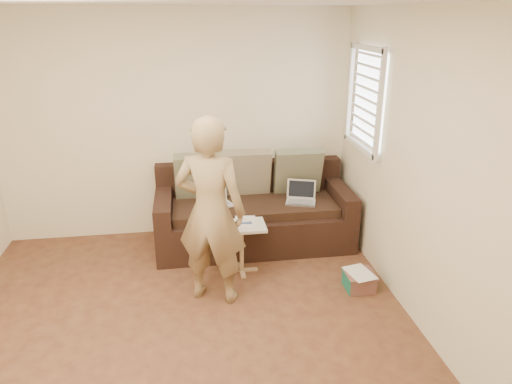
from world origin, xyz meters
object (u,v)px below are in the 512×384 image
(drinking_glass, at_px, (222,217))
(person, at_px, (211,212))
(sofa, at_px, (254,209))
(side_table, at_px, (242,248))
(striped_box, at_px, (359,281))
(laptop_white, at_px, (218,206))
(laptop_silver, at_px, (301,203))

(drinking_glass, bearing_deg, person, -104.61)
(sofa, height_order, person, person)
(side_table, bearing_deg, striped_box, -24.72)
(laptop_white, height_order, striped_box, laptop_white)
(drinking_glass, relative_size, striped_box, 0.42)
(laptop_white, bearing_deg, striped_box, -61.24)
(sofa, xyz_separation_m, side_table, (-0.22, -0.62, -0.16))
(sofa, bearing_deg, drinking_glass, -126.82)
(laptop_silver, xyz_separation_m, drinking_glass, (-0.92, -0.42, 0.07))
(sofa, xyz_separation_m, striped_box, (0.87, -1.13, -0.34))
(person, relative_size, striped_box, 6.20)
(sofa, bearing_deg, striped_box, -52.25)
(laptop_silver, relative_size, striped_box, 1.15)
(laptop_silver, bearing_deg, laptop_white, -164.65)
(laptop_white, bearing_deg, drinking_glass, -111.57)
(drinking_glass, bearing_deg, side_table, -22.84)
(person, height_order, striped_box, person)
(laptop_white, distance_m, person, 1.05)
(striped_box, bearing_deg, side_table, 155.28)
(laptop_white, bearing_deg, side_table, -92.74)
(sofa, height_order, striped_box, sofa)
(side_table, bearing_deg, laptop_silver, 34.40)
(striped_box, bearing_deg, person, 176.84)
(laptop_silver, relative_size, side_table, 0.61)
(drinking_glass, xyz_separation_m, striped_box, (1.28, -0.58, -0.50))
(striped_box, bearing_deg, laptop_white, 140.46)
(person, distance_m, drinking_glass, 0.59)
(striped_box, bearing_deg, sofa, 127.75)
(sofa, xyz_separation_m, drinking_glass, (-0.41, -0.55, 0.17))
(side_table, bearing_deg, laptop_white, 108.96)
(sofa, bearing_deg, side_table, -109.24)
(laptop_silver, height_order, drinking_glass, drinking_glass)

